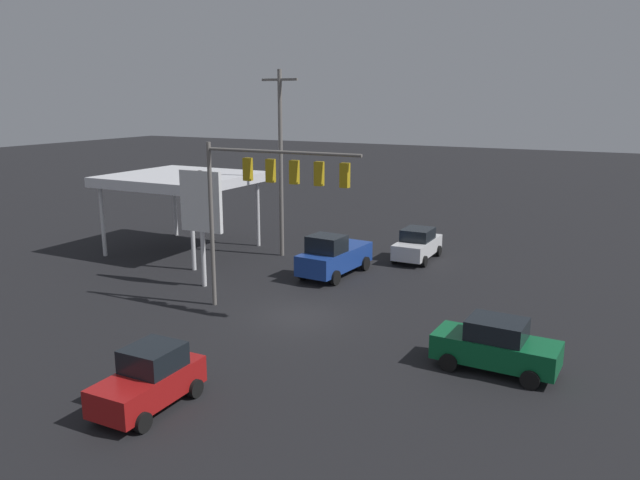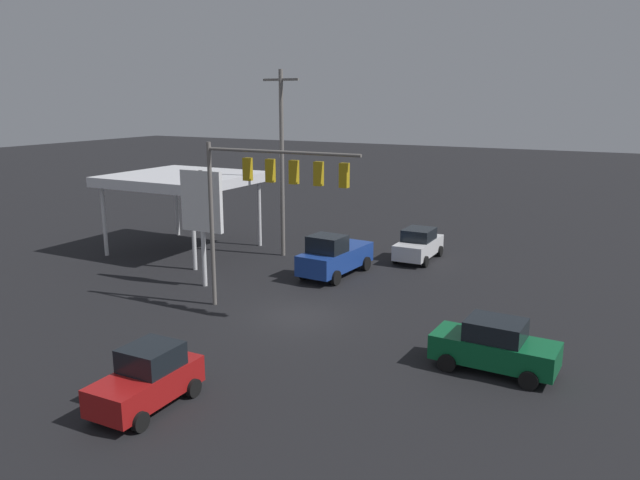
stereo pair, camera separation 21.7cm
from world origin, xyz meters
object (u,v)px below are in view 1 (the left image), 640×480
utility_pole (281,160)px  sedan_far (417,244)px  traffic_signal_assembly (268,185)px  hatchback_crossing (149,379)px  sedan_waiting (496,345)px  pickup_parked (334,256)px  price_sign (201,206)px

utility_pole → sedan_far: utility_pole is taller
traffic_signal_assembly → hatchback_crossing: (-1.17, 9.10, -4.99)m
hatchback_crossing → sedan_waiting: hatchback_crossing is taller
utility_pole → hatchback_crossing: utility_pole is taller
sedan_far → utility_pole: bearing=-69.9°
pickup_parked → sedan_waiting: 13.51m
traffic_signal_assembly → sedan_waiting: size_ratio=1.73×
utility_pole → sedan_waiting: utility_pole is taller
hatchback_crossing → sedan_far: bearing=175.5°
utility_pole → pickup_parked: (-4.86, 2.54, -4.82)m
hatchback_crossing → sedan_waiting: 12.07m
utility_pole → hatchback_crossing: bearing=108.8°
utility_pole → price_sign: bearing=88.1°
price_sign → hatchback_crossing: (-6.62, 11.27, -3.33)m
hatchback_crossing → price_sign: bearing=-150.2°
utility_pole → pickup_parked: bearing=152.4°
price_sign → pickup_parked: bearing=-136.2°
utility_pole → sedan_far: bearing=-159.5°
utility_pole → sedan_waiting: (-15.51, 10.85, -4.98)m
pickup_parked → sedan_far: (-2.98, -5.47, -0.16)m
traffic_signal_assembly → pickup_parked: (0.34, -7.09, -4.83)m
pickup_parked → hatchback_crossing: 16.25m
hatchback_crossing → sedan_waiting: (-9.14, -7.87, 0.00)m
sedan_far → hatchback_crossing: size_ratio=1.16×
price_sign → hatchback_crossing: size_ratio=1.59×
pickup_parked → sedan_far: pickup_parked is taller
utility_pole → traffic_signal_assembly: bearing=118.3°
pickup_parked → sedan_waiting: (-10.65, 8.31, -0.16)m
price_sign → pickup_parked: 7.76m
utility_pole → hatchback_crossing: size_ratio=2.95×
hatchback_crossing → pickup_parked: bearing=-175.3°
traffic_signal_assembly → pickup_parked: 8.58m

